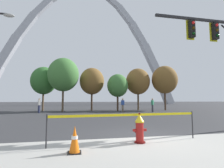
# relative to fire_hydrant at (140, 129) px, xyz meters

# --- Properties ---
(ground_plane) EXTENTS (240.00, 240.00, 0.00)m
(ground_plane) POSITION_rel_fire_hydrant_xyz_m (0.41, 0.97, -0.47)
(ground_plane) COLOR #333335
(fire_hydrant) EXTENTS (0.46, 0.48, 0.99)m
(fire_hydrant) POSITION_rel_fire_hydrant_xyz_m (0.00, 0.00, 0.00)
(fire_hydrant) COLOR #5E0F0D
(fire_hydrant) RESTS_ON ground
(caution_tape_barrier) EXTENTS (5.13, 0.39, 1.00)m
(caution_tape_barrier) POSITION_rel_fire_hydrant_xyz_m (-0.37, 0.08, 0.21)
(caution_tape_barrier) COLOR #232326
(caution_tape_barrier) RESTS_ON ground
(traffic_cone_by_hydrant) EXTENTS (0.36, 0.36, 0.73)m
(traffic_cone_by_hydrant) POSITION_rel_fire_hydrant_xyz_m (-2.10, -0.70, -0.11)
(traffic_cone_by_hydrant) COLOR black
(traffic_cone_by_hydrant) RESTS_ON ground
(monument_arch) EXTENTS (60.73, 2.54, 39.65)m
(monument_arch) POSITION_rel_fire_hydrant_xyz_m (0.41, 49.43, 17.33)
(monument_arch) COLOR #B2B5BC
(monument_arch) RESTS_ON ground
(tree_far_left) EXTENTS (3.29, 3.29, 5.76)m
(tree_far_left) POSITION_rel_fire_hydrant_xyz_m (-6.35, 18.41, 3.47)
(tree_far_left) COLOR brown
(tree_far_left) RESTS_ON ground
(tree_left_mid) EXTENTS (3.78, 3.78, 6.61)m
(tree_left_mid) POSITION_rel_fire_hydrant_xyz_m (-3.72, 16.48, 4.06)
(tree_left_mid) COLOR brown
(tree_left_mid) RESTS_ON ground
(tree_center_left) EXTENTS (3.29, 3.29, 5.76)m
(tree_center_left) POSITION_rel_fire_hydrant_xyz_m (-0.06, 17.87, 3.47)
(tree_center_left) COLOR #473323
(tree_center_left) RESTS_ON ground
(tree_center_right) EXTENTS (2.76, 2.76, 4.82)m
(tree_center_right) POSITION_rel_fire_hydrant_xyz_m (3.21, 16.59, 2.83)
(tree_center_right) COLOR #473323
(tree_center_right) RESTS_ON ground
(tree_right_mid) EXTENTS (3.34, 3.34, 5.85)m
(tree_right_mid) POSITION_rel_fire_hydrant_xyz_m (6.38, 17.51, 3.54)
(tree_right_mid) COLOR brown
(tree_right_mid) RESTS_ON ground
(tree_far_right) EXTENTS (3.54, 3.54, 6.20)m
(tree_far_right) POSITION_rel_fire_hydrant_xyz_m (10.01, 16.63, 3.77)
(tree_far_right) COLOR #473323
(tree_far_right) RESTS_ON ground
(pedestrian_walking_left) EXTENTS (0.38, 0.38, 1.59)m
(pedestrian_walking_left) POSITION_rel_fire_hydrant_xyz_m (6.64, 13.43, 0.35)
(pedestrian_walking_left) COLOR #38383D
(pedestrian_walking_left) RESTS_ON ground
(pedestrian_standing_center) EXTENTS (0.33, 0.39, 1.59)m
(pedestrian_standing_center) POSITION_rel_fire_hydrant_xyz_m (-6.04, 14.55, 0.35)
(pedestrian_standing_center) COLOR #232847
(pedestrian_standing_center) RESTS_ON ground
(pedestrian_walking_right) EXTENTS (0.38, 0.29, 1.59)m
(pedestrian_walking_right) POSITION_rel_fire_hydrant_xyz_m (3.19, 13.97, 0.35)
(pedestrian_walking_right) COLOR brown
(pedestrian_walking_right) RESTS_ON ground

